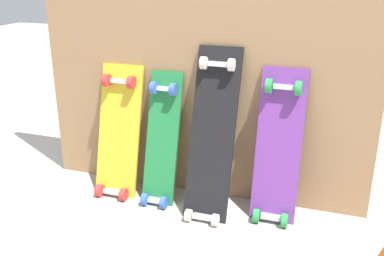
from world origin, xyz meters
TOP-DOWN VIEW (x-y plane):
  - ground_plane at (0.00, 0.00)m, footprint 12.00×12.00m
  - plywood_wall_panel at (0.00, 0.07)m, footprint 1.74×0.04m
  - skateboard_yellow at (-0.42, -0.06)m, footprint 0.23×0.26m
  - skateboard_green at (-0.17, -0.07)m, footprint 0.17×0.26m
  - skateboard_black at (0.11, -0.10)m, footprint 0.22×0.33m
  - skateboard_purple at (0.43, -0.05)m, footprint 0.22×0.24m

SIDE VIEW (x-z plane):
  - ground_plane at x=0.00m, z-range 0.00..0.00m
  - skateboard_green at x=-0.17m, z-range -0.07..0.67m
  - skateboard_yellow at x=-0.42m, z-range -0.06..0.69m
  - skateboard_purple at x=0.43m, z-range -0.06..0.73m
  - skateboard_black at x=0.11m, z-range -0.07..0.81m
  - plywood_wall_panel at x=0.00m, z-range 0.00..1.70m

